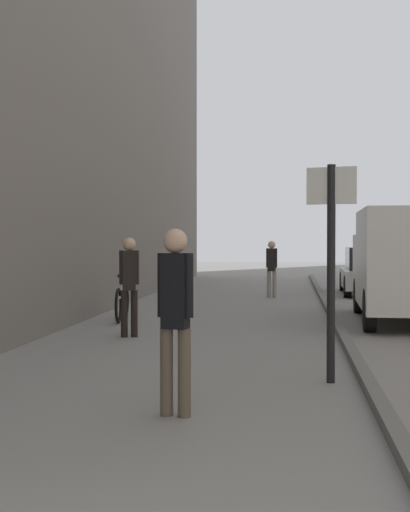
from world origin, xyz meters
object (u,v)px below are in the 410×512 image
object	(u,v)px
delivery_van	(410,262)
street_sign_post	(331,253)
pedestrian_main_foreground	(272,265)
pedestrian_far_crossing	(129,280)
bicycle_leaning	(122,303)
pedestrian_mid_block	(175,308)
parked_car	(372,271)

from	to	relation	value
delivery_van	street_sign_post	xyz separation A→B (m)	(-1.96, -6.66, 0.31)
street_sign_post	pedestrian_main_foreground	bearing A→B (deg)	-69.40
street_sign_post	pedestrian_far_crossing	bearing A→B (deg)	-32.97
pedestrian_main_foreground	bicycle_leaning	distance (m)	7.16
delivery_van	street_sign_post	world-z (taller)	street_sign_post
street_sign_post	bicycle_leaning	bearing A→B (deg)	-41.67
pedestrian_far_crossing	pedestrian_mid_block	bearing A→B (deg)	94.63
pedestrian_main_foreground	street_sign_post	bearing A→B (deg)	-74.12
pedestrian_main_foreground	pedestrian_far_crossing	distance (m)	9.30
pedestrian_mid_block	bicycle_leaning	distance (m)	8.55
pedestrian_far_crossing	parked_car	world-z (taller)	pedestrian_far_crossing
pedestrian_mid_block	pedestrian_far_crossing	bearing A→B (deg)	-63.09
delivery_van	street_sign_post	size ratio (longest dim) A/B	2.00
pedestrian_mid_block	parked_car	distance (m)	16.78
delivery_van	street_sign_post	distance (m)	6.95
pedestrian_mid_block	bicycle_leaning	bearing A→B (deg)	-63.42
parked_car	pedestrian_far_crossing	bearing A→B (deg)	-114.90
pedestrian_main_foreground	parked_car	distance (m)	3.50
pedestrian_mid_block	street_sign_post	bearing A→B (deg)	-119.86
parked_car	street_sign_post	distance (m)	14.66
parked_car	bicycle_leaning	distance (m)	10.17
pedestrian_mid_block	pedestrian_far_crossing	xyz separation A→B (m)	(-1.69, 5.65, -0.04)
street_sign_post	parked_car	bearing A→B (deg)	-81.93
street_sign_post	bicycle_leaning	xyz separation A→B (m)	(-3.99, 6.30, -1.16)
street_sign_post	pedestrian_mid_block	bearing A→B (deg)	65.93
parked_car	bicycle_leaning	xyz separation A→B (m)	(-6.01, -8.20, -0.33)
parked_car	pedestrian_main_foreground	bearing A→B (deg)	-149.38
delivery_van	bicycle_leaning	size ratio (longest dim) A/B	2.94
delivery_van	street_sign_post	bearing A→B (deg)	-104.42
pedestrian_far_crossing	street_sign_post	xyz separation A→B (m)	(3.28, -3.76, 0.54)
pedestrian_far_crossing	parked_car	bearing A→B (deg)	-128.33
pedestrian_main_foreground	delivery_van	xyz separation A→B (m)	(2.99, -6.13, 0.29)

